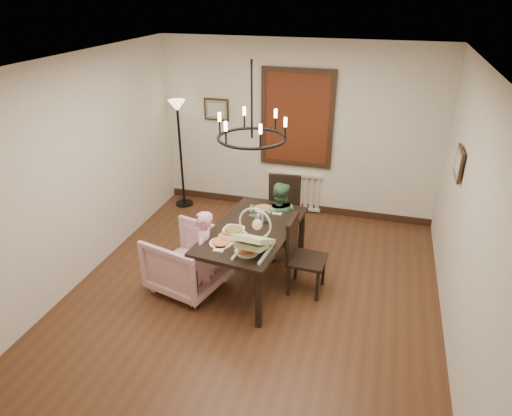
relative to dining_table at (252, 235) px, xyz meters
The scene contains 17 objects.
room_shell 0.71m from the dining_table, 52.95° to the left, with size 4.51×5.00×2.81m.
dining_table is the anchor object (origin of this frame).
chair_far 1.02m from the dining_table, 80.80° to the left, with size 0.47×0.47×1.06m, color black, non-canonical shape.
chair_right 0.73m from the dining_table, ahead, with size 0.44×0.44×1.01m, color black, non-canonical shape.
armchair 0.88m from the dining_table, 156.59° to the right, with size 0.84×0.86×0.78m, color #E2ADBF.
elderly_woman 0.67m from the dining_table, 143.39° to the right, with size 0.34×0.22×0.93m, color #E8A3C2.
seated_man 0.72m from the dining_table, 74.71° to the left, with size 0.46×0.36×0.95m, color #44734B.
baby_bouncer 0.61m from the dining_table, 71.68° to the right, with size 0.41×0.56×0.37m, color beige, non-canonical shape.
salad_bowl 0.29m from the dining_table, 134.52° to the right, with size 0.31×0.31×0.08m, color white.
pizza_platter 0.34m from the dining_table, 120.54° to the right, with size 0.34×0.34×0.04m, color tan.
drinking_glass 0.17m from the dining_table, 40.27° to the left, with size 0.07×0.07×0.13m, color silver.
window_blinds 2.38m from the dining_table, 87.79° to the left, with size 1.00×0.03×1.40m, color #612213.
radiator 2.25m from the dining_table, 87.80° to the left, with size 0.92×0.12×0.62m, color silver, non-canonical shape.
picture_back 2.72m from the dining_table, 119.73° to the left, with size 0.42×0.03×0.36m, color black.
picture_right 2.57m from the dining_table, 15.70° to the left, with size 0.42×0.03×0.36m, color black.
floor_lamp 2.63m from the dining_table, 133.76° to the left, with size 0.30×0.30×1.80m, color black, non-canonical shape.
chandelier 1.25m from the dining_table, 116.57° to the right, with size 0.80×0.80×0.04m, color black.
Camera 1 is at (1.33, -4.48, 3.51)m, focal length 32.00 mm.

